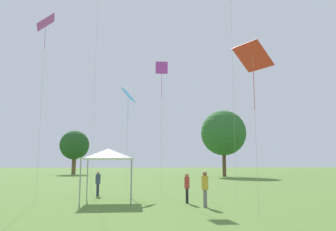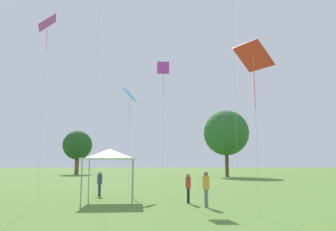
# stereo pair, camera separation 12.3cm
# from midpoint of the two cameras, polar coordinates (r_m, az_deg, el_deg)

# --- Properties ---
(person_standing_2) EXTENTS (0.46, 0.46, 1.64)m
(person_standing_2) POSITION_cam_midpoint_polar(r_m,az_deg,el_deg) (22.90, -12.26, -11.10)
(person_standing_2) COLOR #282D42
(person_standing_2) RESTS_ON ground
(person_standing_3) EXTENTS (0.30, 0.30, 1.62)m
(person_standing_3) POSITION_cam_midpoint_polar(r_m,az_deg,el_deg) (18.46, 3.13, -11.99)
(person_standing_3) COLOR black
(person_standing_3) RESTS_ON ground
(person_standing_5) EXTENTS (0.38, 0.38, 1.76)m
(person_standing_5) POSITION_cam_midpoint_polar(r_m,az_deg,el_deg) (16.90, 6.25, -12.06)
(person_standing_5) COLOR slate
(person_standing_5) RESTS_ON ground
(canopy_tent) EXTENTS (3.01, 3.01, 3.01)m
(canopy_tent) POSITION_cam_midpoint_polar(r_m,az_deg,el_deg) (19.48, -10.51, -6.69)
(canopy_tent) COLOR white
(canopy_tent) RESTS_ON ground
(kite_1) EXTENTS (1.65, 1.77, 7.21)m
(kite_1) POSITION_cam_midpoint_polar(r_m,az_deg,el_deg) (14.78, 14.32, 9.55)
(kite_1) COLOR red
(kite_1) RESTS_ON ground
(kite_2) EXTENTS (1.22, 1.51, 8.03)m
(kite_2) POSITION_cam_midpoint_polar(r_m,az_deg,el_deg) (26.05, -7.08, 3.34)
(kite_2) COLOR #339EDB
(kite_2) RESTS_ON ground
(kite_3) EXTENTS (1.23, 1.44, 11.08)m
(kite_3) POSITION_cam_midpoint_polar(r_m,az_deg,el_deg) (21.93, -20.70, 14.39)
(kite_3) COLOR #B738C6
(kite_3) RESTS_ON ground
(kite_4) EXTENTS (0.85, 0.29, 9.22)m
(kite_4) POSITION_cam_midpoint_polar(r_m,az_deg,el_deg) (23.11, -1.27, 7.49)
(kite_4) COLOR #B738C6
(kite_4) RESTS_ON ground
(distant_tree_0) EXTENTS (7.30, 7.30, 10.67)m
(distant_tree_0) POSITION_cam_midpoint_polar(r_m,az_deg,el_deg) (53.93, 9.57, -3.01)
(distant_tree_0) COLOR brown
(distant_tree_0) RESTS_ON ground
(distant_tree_1) EXTENTS (5.59, 5.59, 8.40)m
(distant_tree_1) POSITION_cam_midpoint_polar(r_m,az_deg,el_deg) (65.95, -16.02, -5.00)
(distant_tree_1) COLOR brown
(distant_tree_1) RESTS_ON ground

